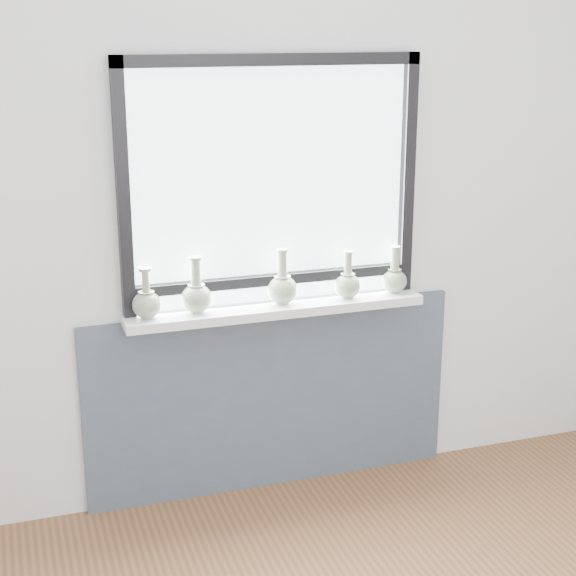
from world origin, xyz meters
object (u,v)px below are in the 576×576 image
object	(u,v)px
vase_a	(147,303)
vase_d	(348,283)
windowsill	(276,309)
vase_e	(394,278)
vase_b	(196,295)
vase_c	(282,287)

from	to	relation	value
vase_a	vase_d	distance (m)	0.89
windowsill	vase_a	xyz separation A→B (m)	(-0.56, -0.00, 0.09)
vase_a	vase_e	bearing A→B (deg)	0.45
windowsill	vase_b	size ratio (longest dim) A/B	5.47
vase_b	vase_e	xyz separation A→B (m)	(0.91, -0.00, -0.01)
vase_b	vase_c	xyz separation A→B (m)	(0.38, 0.00, -0.00)
vase_a	vase_b	distance (m)	0.21
vase_b	vase_d	world-z (taller)	vase_b
vase_a	vase_e	world-z (taller)	same
vase_a	vase_d	size ratio (longest dim) A/B	1.01
vase_a	vase_c	bearing A→B (deg)	1.19
windowsill	vase_c	xyz separation A→B (m)	(0.03, 0.01, 0.09)
windowsill	vase_e	size ratio (longest dim) A/B	6.18
vase_d	vase_a	bearing A→B (deg)	179.94
windowsill	vase_b	xyz separation A→B (m)	(-0.35, 0.01, 0.10)
vase_d	vase_e	world-z (taller)	same
vase_e	vase_c	bearing A→B (deg)	179.64
windowsill	vase_a	distance (m)	0.57
vase_e	windowsill	bearing A→B (deg)	-179.43
vase_d	vase_c	bearing A→B (deg)	177.48
windowsill	vase_c	distance (m)	0.10
windowsill	vase_b	bearing A→B (deg)	178.95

